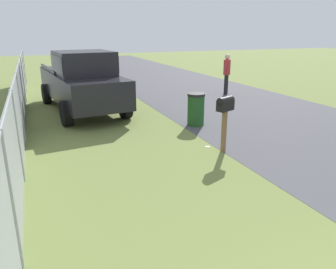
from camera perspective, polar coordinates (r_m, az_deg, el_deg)
road_asphalt at (r=9.88m, az=24.76°, el=-0.11°), size 60.00×6.24×0.01m
mailbox at (r=7.60m, az=9.88°, el=4.42°), size 0.35×0.48×1.32m
pickup_truck at (r=11.82m, az=-14.71°, el=9.15°), size 5.58×2.59×2.09m
trash_bin at (r=9.86m, az=4.85°, el=4.38°), size 0.52×0.52×0.97m
pedestrian at (r=14.82m, az=10.15°, el=10.76°), size 0.35×0.48×1.75m
fence_section at (r=10.32m, az=-24.15°, el=6.11°), size 17.99×0.07×1.76m
litter_wrapper_by_mailbox at (r=8.17m, az=6.88°, el=-2.07°), size 0.14×0.14×0.01m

